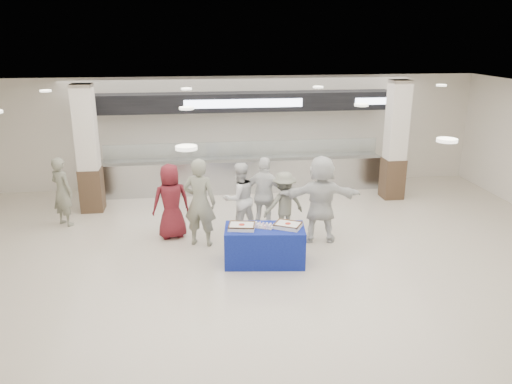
{
  "coord_description": "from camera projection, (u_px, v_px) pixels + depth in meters",
  "views": [
    {
      "loc": [
        -1.45,
        -8.35,
        4.36
      ],
      "look_at": [
        -0.13,
        1.6,
        1.15
      ],
      "focal_mm": 35.0,
      "sensor_mm": 36.0,
      "label": 1
    }
  ],
  "objects": [
    {
      "name": "soldier_b",
      "position": [
        284.0,
        204.0,
        11.08
      ],
      "size": [
        1.06,
        0.78,
        1.47
      ],
      "primitive_type": "imported",
      "rotation": [
        0.0,
        0.0,
        3.41
      ],
      "color": "slate",
      "rests_on": "ground"
    },
    {
      "name": "civilian_white",
      "position": [
        321.0,
        199.0,
        10.68
      ],
      "size": [
        1.83,
        0.77,
        1.92
      ],
      "primitive_type": "imported",
      "rotation": [
        0.0,
        0.0,
        3.03
      ],
      "color": "white",
      "rests_on": "ground"
    },
    {
      "name": "column_left",
      "position": [
        88.0,
        152.0,
        12.39
      ],
      "size": [
        0.55,
        0.55,
        3.2
      ],
      "color": "#3C2A1B",
      "rests_on": "ground"
    },
    {
      "name": "serving_line",
      "position": [
        243.0,
        151.0,
        14.13
      ],
      "size": [
        8.7,
        0.85,
        2.8
      ],
      "color": "#AEB1B5",
      "rests_on": "ground"
    },
    {
      "name": "sheet_cake_left",
      "position": [
        242.0,
        226.0,
        9.62
      ],
      "size": [
        0.56,
        0.48,
        0.1
      ],
      "color": "white",
      "rests_on": "display_table"
    },
    {
      "name": "column_right",
      "position": [
        395.0,
        143.0,
        13.39
      ],
      "size": [
        0.55,
        0.55,
        3.2
      ],
      "color": "#3C2A1B",
      "rests_on": "ground"
    },
    {
      "name": "display_table",
      "position": [
        265.0,
        245.0,
        9.8
      ],
      "size": [
        1.63,
        0.96,
        0.75
      ],
      "primitive_type": "cube",
      "rotation": [
        0.0,
        0.0,
        -0.12
      ],
      "color": "navy",
      "rests_on": "ground"
    },
    {
      "name": "civilian_maroon",
      "position": [
        171.0,
        201.0,
        10.91
      ],
      "size": [
        0.93,
        0.72,
        1.68
      ],
      "primitive_type": "imported",
      "rotation": [
        0.0,
        0.0,
        3.4
      ],
      "color": "maroon",
      "rests_on": "ground"
    },
    {
      "name": "sheet_cake_right",
      "position": [
        288.0,
        225.0,
        9.67
      ],
      "size": [
        0.61,
        0.57,
        0.1
      ],
      "color": "white",
      "rests_on": "display_table"
    },
    {
      "name": "soldier_a",
      "position": [
        200.0,
        202.0,
        10.49
      ],
      "size": [
        0.8,
        0.65,
        1.91
      ],
      "primitive_type": "imported",
      "rotation": [
        0.0,
        0.0,
        2.83
      ],
      "color": "slate",
      "rests_on": "ground"
    },
    {
      "name": "chef_short",
      "position": [
        265.0,
        196.0,
        11.16
      ],
      "size": [
        1.12,
        0.8,
        1.76
      ],
      "primitive_type": "imported",
      "rotation": [
        0.0,
        0.0,
        2.74
      ],
      "color": "white",
      "rests_on": "ground"
    },
    {
      "name": "ground",
      "position": [
        274.0,
        275.0,
        9.39
      ],
      "size": [
        14.0,
        14.0,
        0.0
      ],
      "primitive_type": "plane",
      "color": "beige",
      "rests_on": "ground"
    },
    {
      "name": "chef_tall",
      "position": [
        240.0,
        198.0,
        11.19
      ],
      "size": [
        0.97,
        0.87,
        1.63
      ],
      "primitive_type": "imported",
      "rotation": [
        0.0,
        0.0,
        3.52
      ],
      "color": "white",
      "rests_on": "ground"
    },
    {
      "name": "cupcake_tray",
      "position": [
        264.0,
        225.0,
        9.71
      ],
      "size": [
        0.45,
        0.41,
        0.06
      ],
      "color": "#AFB0B4",
      "rests_on": "display_table"
    },
    {
      "name": "soldier_bg",
      "position": [
        62.0,
        192.0,
        11.64
      ],
      "size": [
        0.72,
        0.68,
        1.65
      ],
      "primitive_type": "imported",
      "rotation": [
        0.0,
        0.0,
        2.46
      ],
      "color": "slate",
      "rests_on": "ground"
    }
  ]
}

